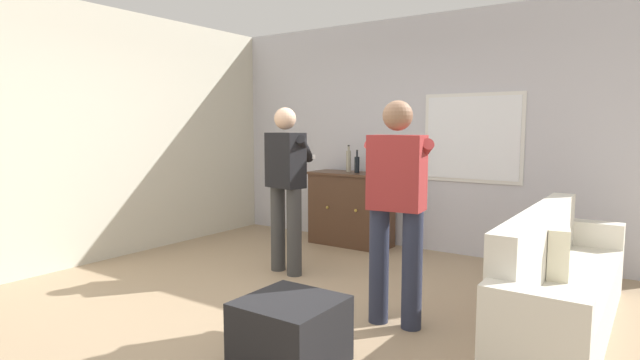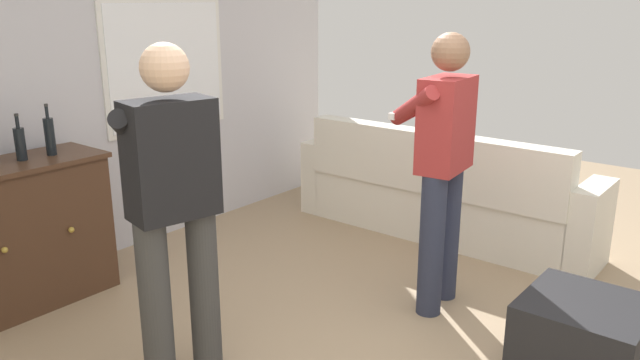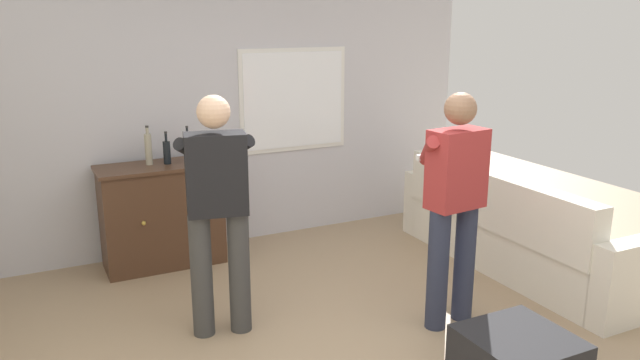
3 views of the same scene
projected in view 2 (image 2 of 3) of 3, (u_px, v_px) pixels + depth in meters
name	position (u px, v px, depth m)	size (l,w,h in m)	color
wall_back_with_window	(79.00, 67.00, 4.33)	(5.20, 0.15, 2.80)	silver
couch	(438.00, 197.00, 4.98)	(0.57, 2.49, 0.89)	silver
sideboard_cabinet	(21.00, 235.00, 3.83)	(1.06, 0.49, 0.92)	#472D1E
bottle_wine_green	(50.00, 136.00, 3.86)	(0.06, 0.06, 0.32)	black
bottle_spirits_clear	(20.00, 143.00, 3.74)	(0.06, 0.06, 0.29)	black
ottoman	(582.00, 340.00, 3.13)	(0.58, 0.58, 0.42)	black
person_standing_left	(173.00, 204.00, 2.92)	(0.55, 0.51, 1.68)	#383838
person_standing_right	(442.00, 160.00, 3.69)	(0.55, 0.50, 1.68)	#282D42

